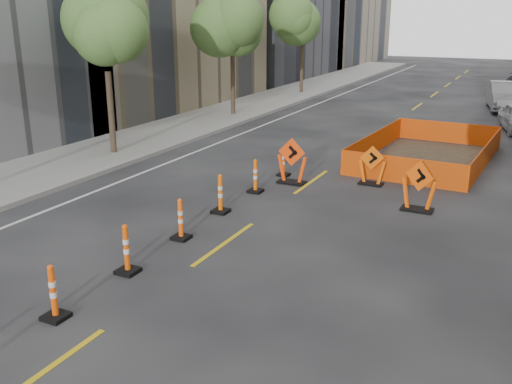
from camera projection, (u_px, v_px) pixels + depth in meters
The scene contains 16 objects.
ground_plane at pixel (121, 318), 10.65m from camera, with size 140.00×140.00×0.00m, color black.
sidewalk_left at pixel (133, 142), 24.68m from camera, with size 4.00×90.00×0.15m, color gray.
tree_l_b at pixel (105, 38), 21.38m from camera, with size 2.80×2.80×5.95m.
tree_l_c at pixel (232, 31), 29.94m from camera, with size 2.80×2.80×5.95m.
tree_l_d at pixel (303, 27), 38.50m from camera, with size 2.80×2.80×5.95m.
channelizer_2 at pixel (53, 292), 10.46m from camera, with size 0.43×0.43×1.09m, color #E24809, non-canonical shape.
channelizer_3 at pixel (126, 249), 12.32m from camera, with size 0.45×0.45×1.13m, color #DA4B09, non-canonical shape.
channelizer_4 at pixel (181, 219), 14.19m from camera, with size 0.42×0.42×1.07m, color #FF550A, non-canonical shape.
channelizer_5 at pixel (220, 194), 16.07m from camera, with size 0.45×0.45×1.14m, color #EE5C0A, non-canonical shape.
channelizer_6 at pixel (255, 176), 17.92m from camera, with size 0.43×0.43×1.08m, color #ED5E0A, non-canonical shape.
channelizer_7 at pixel (284, 162), 19.77m from camera, with size 0.39×0.39×1.00m, color #FB540A, non-canonical shape.
chevron_sign_left at pixel (292, 161), 18.81m from camera, with size 1.03×0.62×1.54m, color #FF400A, non-canonical shape.
chevron_sign_center at pixel (372, 165), 18.69m from camera, with size 0.88×0.53×1.32m, color #F9600A, non-canonical shape.
chevron_sign_right at pixel (419, 186), 16.19m from camera, with size 1.00×0.60×1.50m, color #FF570A, non-canonical shape.
safety_fence at pixel (428, 149), 21.89m from camera, with size 4.24×7.21×0.90m, color #FF4A0D, non-canonical shape.
parked_car_mid at pixel (505, 96), 33.06m from camera, with size 1.72×4.92×1.62m, color gray.
Camera 1 is at (6.44, -7.36, 5.45)m, focal length 40.00 mm.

